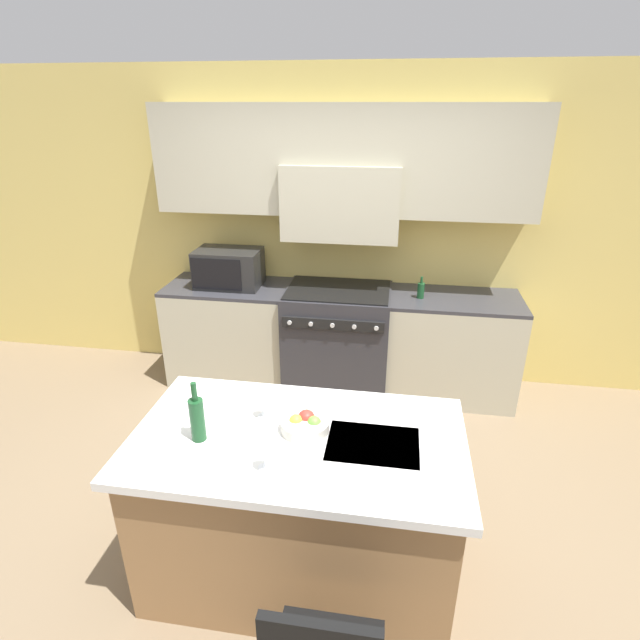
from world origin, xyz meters
The scene contains 11 objects.
ground_plane centered at (0.00, 0.00, 0.00)m, with size 10.00×10.00×0.00m, color #7A664C.
back_cabinetry centered at (0.00, 1.92, 1.58)m, with size 10.00×0.46×2.70m.
back_counter centered at (0.00, 1.66, 0.46)m, with size 3.06×0.62×0.91m.
range_stove centered at (0.00, 1.64, 0.47)m, with size 0.90×0.70×0.94m.
microwave centered at (-0.97, 1.66, 1.07)m, with size 0.56×0.37×0.32m.
kitchen_island centered at (0.05, -0.35, 0.45)m, with size 1.64×0.92×0.90m.
wine_bottle centered at (-0.42, -0.45, 1.02)m, with size 0.07×0.07×0.31m.
wine_glass_near centered at (-0.05, -0.61, 1.03)m, with size 0.07×0.07×0.18m.
wine_glass_far centered at (-0.16, -0.22, 1.03)m, with size 0.07×0.07×0.18m.
fruit_bowl centered at (0.08, -0.30, 0.94)m, with size 0.24×0.24×0.09m.
oil_bottle_on_counter centered at (0.69, 1.62, 0.98)m, with size 0.06×0.06×0.18m.
Camera 1 is at (0.47, -2.32, 2.40)m, focal length 28.00 mm.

